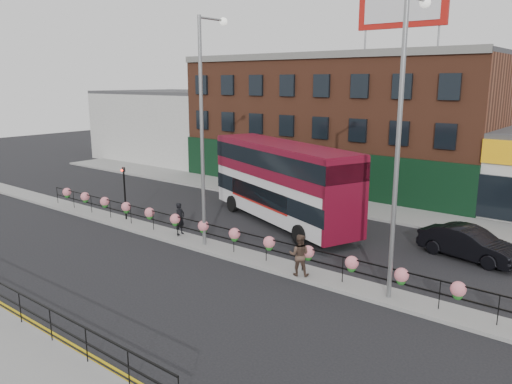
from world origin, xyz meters
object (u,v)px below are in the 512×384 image
Objects in this scene: car at (469,243)px; pedestrian_b at (299,255)px; lamp_column_east at (402,125)px; double_decker_bus at (283,175)px; lamp_column_west at (206,113)px; pedestrian_a at (180,219)px.

pedestrian_b reaches higher than car.
pedestrian_b is at bearing -171.46° from lamp_column_east.
pedestrian_b is (5.54, -6.46, -1.88)m from double_decker_bus.
lamp_column_east is at bearing -0.69° from lamp_column_west.
car is at bearing -71.70° from pedestrian_a.
double_decker_bus is 6.81× the size of pedestrian_a.
pedestrian_b is (8.33, -0.83, 0.03)m from pedestrian_a.
lamp_column_west reaches higher than double_decker_bus.
double_decker_bus is at bearing -75.43° from pedestrian_b.
double_decker_bus reaches higher than pedestrian_a.
pedestrian_b reaches higher than pedestrian_a.
double_decker_bus is at bearing 105.05° from car.
pedestrian_a is at bearing 178.93° from lamp_column_east.
double_decker_bus reaches higher than pedestrian_b.
pedestrian_b is at bearing -49.41° from double_decker_bus.
double_decker_bus is at bearing 84.35° from lamp_column_west.
lamp_column_west is at bearing -95.65° from double_decker_bus.
lamp_column_west reaches higher than pedestrian_a.
lamp_column_east is at bearing -97.97° from pedestrian_a.
car is 0.44× the size of lamp_column_east.
car is at bearing 29.86° from lamp_column_west.
double_decker_bus is 6.57m from pedestrian_a.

